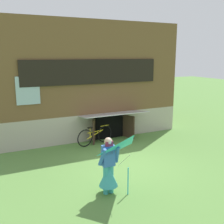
% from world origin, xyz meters
% --- Properties ---
extents(ground_plane, '(60.00, 60.00, 0.00)m').
position_xyz_m(ground_plane, '(0.00, 0.00, 0.00)').
color(ground_plane, '#56843D').
extents(log_house, '(8.73, 6.68, 5.22)m').
position_xyz_m(log_house, '(0.00, 5.78, 2.61)').
color(log_house, '#ADA393').
rests_on(log_house, ground_plane).
extents(person, '(0.61, 0.52, 1.61)m').
position_xyz_m(person, '(-1.38, -1.56, 0.68)').
color(person, teal).
rests_on(person, ground_plane).
extents(kite, '(1.19, 1.17, 1.65)m').
position_xyz_m(kite, '(-0.92, -2.13, 1.32)').
color(kite, '#2DB2CC').
rests_on(kite, ground_plane).
extents(bicycle_yellow, '(1.73, 0.43, 0.80)m').
position_xyz_m(bicycle_yellow, '(-0.16, 2.46, 0.39)').
color(bicycle_yellow, black).
rests_on(bicycle_yellow, ground_plane).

